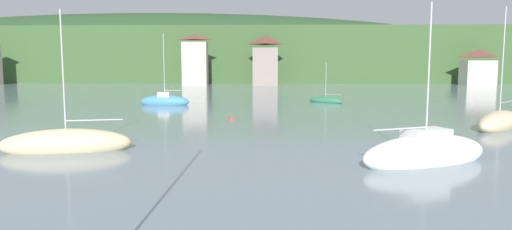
% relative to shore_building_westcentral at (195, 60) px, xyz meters
% --- Properties ---
extents(wooded_hillside, '(352.00, 76.11, 31.89)m').
position_rel_shore_building_westcentral_xyz_m(wooded_hillside, '(-7.59, 50.63, 0.25)').
color(wooded_hillside, '#38562D').
rests_on(wooded_hillside, ground_plane).
extents(shore_building_westcentral, '(5.17, 3.31, 10.17)m').
position_rel_shore_building_westcentral_xyz_m(shore_building_westcentral, '(0.00, 0.00, 0.00)').
color(shore_building_westcentral, '#BCB29E').
rests_on(shore_building_westcentral, ground_plane).
extents(shore_building_central, '(5.23, 6.06, 9.96)m').
position_rel_shore_building_westcentral_xyz_m(shore_building_central, '(14.11, 1.31, -0.13)').
color(shore_building_central, gray).
rests_on(shore_building_central, ground_plane).
extents(shore_building_eastcentral, '(6.05, 4.66, 7.14)m').
position_rel_shore_building_westcentral_xyz_m(shore_building_eastcentral, '(56.43, 0.64, -1.49)').
color(shore_building_eastcentral, beige).
rests_on(shore_building_eastcentral, ground_plane).
extents(sailboat_mid_1, '(6.00, 6.27, 8.91)m').
position_rel_shore_building_westcentral_xyz_m(sailboat_mid_1, '(31.21, -59.80, -4.57)').
color(sailboat_mid_1, '#CCBC8E').
rests_on(sailboat_mid_1, ground_plane).
extents(sailboat_mid_4, '(6.82, 3.20, 7.75)m').
position_rel_shore_building_westcentral_xyz_m(sailboat_mid_4, '(4.36, -69.04, -4.58)').
color(sailboat_mid_4, '#CCBC8E').
rests_on(sailboat_mid_4, ground_plane).
extents(sailboat_far_6, '(5.50, 2.08, 8.13)m').
position_rel_shore_building_westcentral_xyz_m(sailboat_far_6, '(3.58, -42.96, -4.56)').
color(sailboat_far_6, teal).
rests_on(sailboat_far_6, ground_plane).
extents(sailboat_near_7, '(6.87, 4.27, 7.79)m').
position_rel_shore_building_westcentral_xyz_m(sailboat_near_7, '(22.13, -71.51, -4.48)').
color(sailboat_near_7, white).
rests_on(sailboat_near_7, ground_plane).
extents(sailboat_far_8, '(4.17, 3.78, 4.89)m').
position_rel_shore_building_westcentral_xyz_m(sailboat_far_8, '(21.44, -39.54, -4.74)').
color(sailboat_far_8, '#2D754C').
rests_on(sailboat_far_8, ground_plane).
extents(mooring_buoy_near, '(0.43, 0.43, 0.43)m').
position_rel_shore_building_westcentral_xyz_m(mooring_buoy_near, '(11.89, -55.31, -4.96)').
color(mooring_buoy_near, red).
rests_on(mooring_buoy_near, ground_plane).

